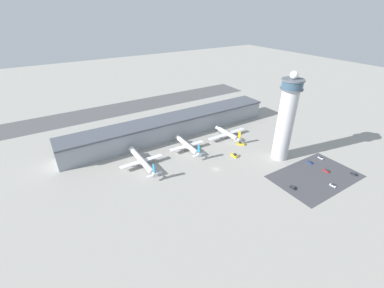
{
  "coord_description": "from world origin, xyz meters",
  "views": [
    {
      "loc": [
        -101.43,
        -128.0,
        110.41
      ],
      "look_at": [
        -4.22,
        27.82,
        10.26
      ],
      "focal_mm": 24.0,
      "sensor_mm": 36.0,
      "label": 1
    }
  ],
  "objects_px": {
    "control_tower": "(286,119)",
    "car_blue_compact": "(354,174)",
    "service_truck_catering": "(241,144)",
    "car_red_hatchback": "(310,162)",
    "car_grey_coupe": "(333,185)",
    "car_navy_sedan": "(326,171)",
    "airplane_gate_alpha": "(142,161)",
    "airplane_gate_bravo": "(188,146)",
    "car_maroon_suv": "(293,188)",
    "service_truck_fuel": "(234,155)",
    "airplane_gate_charlie": "(228,134)",
    "car_silver_sedan": "(321,158)"
  },
  "relations": [
    {
      "from": "airplane_gate_bravo",
      "to": "car_red_hatchback",
      "type": "xyz_separation_m",
      "value": [
        71.66,
        -68.49,
        -4.01
      ]
    },
    {
      "from": "airplane_gate_bravo",
      "to": "car_grey_coupe",
      "type": "bearing_deg",
      "value": -58.02
    },
    {
      "from": "airplane_gate_alpha",
      "to": "car_maroon_suv",
      "type": "bearing_deg",
      "value": -46.19
    },
    {
      "from": "airplane_gate_bravo",
      "to": "service_truck_fuel",
      "type": "xyz_separation_m",
      "value": [
        27.4,
        -29.23,
        -3.58
      ]
    },
    {
      "from": "control_tower",
      "to": "service_truck_fuel",
      "type": "height_order",
      "value": "control_tower"
    },
    {
      "from": "service_truck_fuel",
      "to": "car_silver_sedan",
      "type": "bearing_deg",
      "value": -34.42
    },
    {
      "from": "car_grey_coupe",
      "to": "car_red_hatchback",
      "type": "relative_size",
      "value": 0.9
    },
    {
      "from": "airplane_gate_alpha",
      "to": "car_blue_compact",
      "type": "xyz_separation_m",
      "value": [
        128.03,
        -93.19,
        -4.09
      ]
    },
    {
      "from": "car_navy_sedan",
      "to": "service_truck_catering",
      "type": "bearing_deg",
      "value": 111.96
    },
    {
      "from": "service_truck_catering",
      "to": "car_blue_compact",
      "type": "height_order",
      "value": "service_truck_catering"
    },
    {
      "from": "airplane_gate_charlie",
      "to": "car_navy_sedan",
      "type": "relative_size",
      "value": 8.72
    },
    {
      "from": "service_truck_catering",
      "to": "car_blue_compact",
      "type": "relative_size",
      "value": 1.49
    },
    {
      "from": "control_tower",
      "to": "airplane_gate_alpha",
      "type": "bearing_deg",
      "value": 154.96
    },
    {
      "from": "car_blue_compact",
      "to": "car_red_hatchback",
      "type": "relative_size",
      "value": 0.94
    },
    {
      "from": "airplane_gate_charlie",
      "to": "airplane_gate_bravo",
      "type": "bearing_deg",
      "value": -179.06
    },
    {
      "from": "car_maroon_suv",
      "to": "airplane_gate_charlie",
      "type": "bearing_deg",
      "value": 83.18
    },
    {
      "from": "service_truck_catering",
      "to": "car_grey_coupe",
      "type": "xyz_separation_m",
      "value": [
        14.33,
        -79.02,
        -0.39
      ]
    },
    {
      "from": "car_grey_coupe",
      "to": "car_red_hatchback",
      "type": "height_order",
      "value": "car_grey_coupe"
    },
    {
      "from": "airplane_gate_charlie",
      "to": "car_red_hatchback",
      "type": "relative_size",
      "value": 8.88
    },
    {
      "from": "airplane_gate_alpha",
      "to": "car_blue_compact",
      "type": "height_order",
      "value": "airplane_gate_alpha"
    },
    {
      "from": "control_tower",
      "to": "car_blue_compact",
      "type": "height_order",
      "value": "control_tower"
    },
    {
      "from": "car_grey_coupe",
      "to": "airplane_gate_alpha",
      "type": "bearing_deg",
      "value": 137.69
    },
    {
      "from": "control_tower",
      "to": "service_truck_catering",
      "type": "distance_m",
      "value": 48.3
    },
    {
      "from": "service_truck_catering",
      "to": "car_blue_compact",
      "type": "distance_m",
      "value": 88.87
    },
    {
      "from": "service_truck_catering",
      "to": "airplane_gate_charlie",
      "type": "bearing_deg",
      "value": 93.54
    },
    {
      "from": "service_truck_catering",
      "to": "car_maroon_suv",
      "type": "xyz_separation_m",
      "value": [
        -11.05,
        -66.06,
        -0.39
      ]
    },
    {
      "from": "control_tower",
      "to": "service_truck_catering",
      "type": "relative_size",
      "value": 10.68
    },
    {
      "from": "service_truck_catering",
      "to": "car_grey_coupe",
      "type": "distance_m",
      "value": 80.31
    },
    {
      "from": "control_tower",
      "to": "car_blue_compact",
      "type": "xyz_separation_m",
      "value": [
        27.92,
        -46.41,
        -33.66
      ]
    },
    {
      "from": "airplane_gate_bravo",
      "to": "car_navy_sedan",
      "type": "distance_m",
      "value": 109.49
    },
    {
      "from": "service_truck_catering",
      "to": "airplane_gate_alpha",
      "type": "bearing_deg",
      "value": 170.97
    },
    {
      "from": "service_truck_catering",
      "to": "car_silver_sedan",
      "type": "distance_m",
      "value": 65.73
    },
    {
      "from": "car_navy_sedan",
      "to": "airplane_gate_charlie",
      "type": "bearing_deg",
      "value": 108.38
    },
    {
      "from": "control_tower",
      "to": "car_red_hatchback",
      "type": "relative_size",
      "value": 14.91
    },
    {
      "from": "service_truck_fuel",
      "to": "car_red_hatchback",
      "type": "xyz_separation_m",
      "value": [
        44.26,
        -39.25,
        -0.43
      ]
    },
    {
      "from": "control_tower",
      "to": "car_maroon_suv",
      "type": "distance_m",
      "value": 52.72
    },
    {
      "from": "service_truck_catering",
      "to": "car_navy_sedan",
      "type": "xyz_separation_m",
      "value": [
        26.57,
        -65.89,
        -0.36
      ]
    },
    {
      "from": "service_truck_catering",
      "to": "service_truck_fuel",
      "type": "height_order",
      "value": "service_truck_fuel"
    },
    {
      "from": "control_tower",
      "to": "car_navy_sedan",
      "type": "xyz_separation_m",
      "value": [
        14.26,
        -33.06,
        -33.59
      ]
    },
    {
      "from": "airplane_gate_charlie",
      "to": "service_truck_catering",
      "type": "distance_m",
      "value": 17.6
    },
    {
      "from": "service_truck_catering",
      "to": "car_red_hatchback",
      "type": "xyz_separation_m",
      "value": [
        26.3,
        -51.92,
        -0.42
      ]
    },
    {
      "from": "control_tower",
      "to": "car_grey_coupe",
      "type": "xyz_separation_m",
      "value": [
        2.02,
        -46.19,
        -33.61
      ]
    },
    {
      "from": "car_blue_compact",
      "to": "airplane_gate_bravo",
      "type": "bearing_deg",
      "value": 131.78
    },
    {
      "from": "car_maroon_suv",
      "to": "car_red_hatchback",
      "type": "distance_m",
      "value": 39.93
    },
    {
      "from": "control_tower",
      "to": "airplane_gate_bravo",
      "type": "bearing_deg",
      "value": 139.42
    },
    {
      "from": "car_maroon_suv",
      "to": "car_grey_coupe",
      "type": "distance_m",
      "value": 28.49
    },
    {
      "from": "car_grey_coupe",
      "to": "car_red_hatchback",
      "type": "distance_m",
      "value": 29.62
    },
    {
      "from": "car_blue_compact",
      "to": "car_grey_coupe",
      "type": "distance_m",
      "value": 25.91
    },
    {
      "from": "car_silver_sedan",
      "to": "car_red_hatchback",
      "type": "bearing_deg",
      "value": 178.48
    },
    {
      "from": "airplane_gate_charlie",
      "to": "car_maroon_suv",
      "type": "relative_size",
      "value": 9.47
    }
  ]
}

